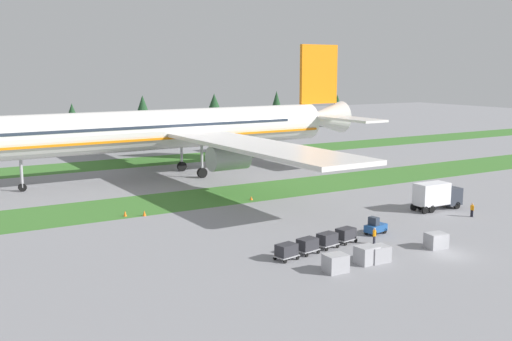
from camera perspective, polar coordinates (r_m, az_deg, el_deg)
The scene contains 20 objects.
ground_plane at distance 62.69m, azimuth 17.45°, elevation -7.58°, with size 400.00×400.00×0.00m, color gray.
grass_strip_near at distance 90.08m, azimuth 0.08°, elevation -1.97°, with size 320.00×12.27×0.01m, color #3D752D.
grass_strip_far at distance 122.45m, azimuth -8.70°, elevation 0.99°, with size 320.00×12.27×0.01m, color #3D752D.
airliner at distance 103.14m, azimuth -7.21°, elevation 3.95°, with size 70.68×86.50×22.51m.
baggage_tug at distance 68.24m, azimuth 11.15°, elevation -5.21°, with size 2.80×1.77×1.97m.
cargo_dolly_lead at distance 64.40m, azimuth 8.43°, elevation -5.93°, with size 2.45×1.89×1.55m.
cargo_dolly_second at distance 62.27m, azimuth 6.70°, elevation -6.43°, with size 2.45×1.89×1.55m.
cargo_dolly_third at distance 60.21m, azimuth 4.86°, elevation -6.96°, with size 2.45×1.89×1.55m.
cargo_dolly_fourth at distance 58.22m, azimuth 2.87°, elevation -7.51°, with size 2.45×1.89×1.55m.
catering_truck at distance 81.54m, azimuth 16.62°, elevation -2.20°, with size 7.02×2.52×3.58m.
ground_crew_marshaller at distance 79.16m, azimuth 19.64°, elevation -3.45°, with size 0.36×0.56×1.74m.
ground_crew_loader at distance 64.38m, azimuth 11.06°, elevation -5.98°, with size 0.50×0.36×1.74m.
uld_container_0 at distance 55.32m, azimuth 7.48°, elevation -8.62°, with size 2.00×1.60×1.63m, color #A3A3A8.
uld_container_1 at distance 58.06m, azimuth 10.37°, elevation -7.80°, with size 2.00×1.60×1.67m, color #A3A3A8.
uld_container_2 at distance 58.77m, azimuth 11.39°, elevation -7.68°, with size 2.00×1.60×1.54m, color #A3A3A8.
uld_container_3 at distance 64.59m, azimuth 16.57°, elevation -6.32°, with size 2.00×1.60×1.54m, color #A3A3A8.
taxiway_marker_0 at distance 76.70m, azimuth -12.19°, elevation -3.97°, with size 0.44×0.44×0.69m, color orange.
taxiway_marker_1 at distance 76.38m, azimuth -10.44°, elevation -3.97°, with size 0.44×0.44×0.69m, color orange.
taxiway_marker_2 at distance 84.25m, azimuth -0.44°, elevation -2.60°, with size 0.44×0.44×0.52m, color orange.
distant_tree_line at distance 156.22m, azimuth -13.25°, elevation 5.18°, with size 148.86×9.58×11.66m.
Camera 1 is at (-45.17, -39.59, 17.98)m, focal length 42.58 mm.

